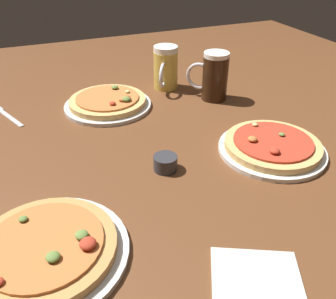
% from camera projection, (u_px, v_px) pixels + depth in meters
% --- Properties ---
extents(ground_plane, '(2.40, 2.40, 0.03)m').
position_uv_depth(ground_plane, '(168.00, 161.00, 0.95)').
color(ground_plane, brown).
extents(pizza_plate_near, '(0.28, 0.28, 0.05)m').
position_uv_depth(pizza_plate_near, '(272.00, 146.00, 0.95)').
color(pizza_plate_near, silver).
rests_on(pizza_plate_near, ground_plane).
extents(pizza_plate_far, '(0.29, 0.29, 0.05)m').
position_uv_depth(pizza_plate_far, '(108.00, 102.00, 1.18)').
color(pizza_plate_far, silver).
rests_on(pizza_plate_far, ground_plane).
extents(pizza_plate_side, '(0.30, 0.30, 0.05)m').
position_uv_depth(pizza_plate_side, '(45.00, 250.00, 0.65)').
color(pizza_plate_side, silver).
rests_on(pizza_plate_side, ground_plane).
extents(beer_mug_dark, '(0.12, 0.12, 0.16)m').
position_uv_depth(beer_mug_dark, '(214.00, 76.00, 1.21)').
color(beer_mug_dark, black).
rests_on(beer_mug_dark, ground_plane).
extents(beer_mug_amber, '(0.10, 0.13, 0.15)m').
position_uv_depth(beer_mug_amber, '(166.00, 68.00, 1.29)').
color(beer_mug_amber, gold).
rests_on(beer_mug_amber, ground_plane).
extents(ramekin_sauce, '(0.06, 0.06, 0.04)m').
position_uv_depth(ramekin_sauce, '(165.00, 163.00, 0.88)').
color(ramekin_sauce, '#333338').
rests_on(ramekin_sauce, ground_plane).
extents(napkin_folded, '(0.20, 0.20, 0.01)m').
position_uv_depth(napkin_folded, '(257.00, 282.00, 0.61)').
color(napkin_folded, silver).
rests_on(napkin_folded, ground_plane).
extents(fork_spare, '(0.09, 0.19, 0.01)m').
position_uv_depth(fork_spare, '(7.00, 115.00, 1.14)').
color(fork_spare, silver).
rests_on(fork_spare, ground_plane).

